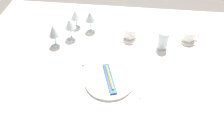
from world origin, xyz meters
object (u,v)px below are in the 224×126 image
object	(u,v)px
dinner_plate	(109,80)
wine_glass_centre	(90,17)
toothbrush_package	(109,78)
coffee_cup_right	(189,35)
fork_outer	(80,75)
wine_glass_far	(54,32)
wine_glass_left	(70,25)
coffee_cup_left	(130,32)
drink_tumbler	(163,41)
wine_glass_right	(76,15)
spoon_soup	(140,79)

from	to	relation	value
dinner_plate	wine_glass_centre	size ratio (longest dim) A/B	1.82
toothbrush_package	coffee_cup_right	bearing A→B (deg)	41.40
fork_outer	wine_glass_far	bearing A→B (deg)	130.59
wine_glass_left	wine_glass_far	distance (m)	0.11
coffee_cup_left	drink_tumbler	bearing A→B (deg)	-18.44
dinner_plate	fork_outer	distance (m)	0.17
wine_glass_left	wine_glass_far	bearing A→B (deg)	-136.42
coffee_cup_left	wine_glass_right	xyz separation A→B (m)	(-0.37, 0.09, 0.04)
wine_glass_right	drink_tumbler	bearing A→B (deg)	-15.17
coffee_cup_right	drink_tumbler	distance (m)	0.19
coffee_cup_right	toothbrush_package	bearing A→B (deg)	-138.60
spoon_soup	drink_tumbler	xyz separation A→B (m)	(0.12, 0.28, 0.05)
fork_outer	coffee_cup_left	size ratio (longest dim) A/B	2.24
wine_glass_left	drink_tumbler	size ratio (longest dim) A/B	1.22
coffee_cup_right	wine_glass_centre	world-z (taller)	wine_glass_centre
wine_glass_centre	wine_glass_far	size ratio (longest dim) A/B	0.98
fork_outer	spoon_soup	distance (m)	0.33
drink_tumbler	wine_glass_right	bearing A→B (deg)	164.83
coffee_cup_right	wine_glass_left	bearing A→B (deg)	-175.20
toothbrush_package	spoon_soup	xyz separation A→B (m)	(0.16, 0.03, -0.02)
wine_glass_left	drink_tumbler	world-z (taller)	wine_glass_left
dinner_plate	wine_glass_far	xyz separation A→B (m)	(-0.37, 0.26, 0.09)
drink_tumbler	dinner_plate	bearing A→B (deg)	-132.65
wine_glass_centre	spoon_soup	bearing A→B (deg)	-49.72
spoon_soup	drink_tumbler	bearing A→B (deg)	66.22
fork_outer	wine_glass_left	distance (m)	0.35
coffee_cup_left	toothbrush_package	bearing A→B (deg)	-102.95
toothbrush_package	coffee_cup_right	distance (m)	0.61
dinner_plate	wine_glass_left	distance (m)	0.45
dinner_plate	wine_glass_centre	bearing A→B (deg)	112.18
dinner_plate	wine_glass_far	bearing A→B (deg)	144.46
wine_glass_right	drink_tumbler	distance (m)	0.59
coffee_cup_left	drink_tumbler	xyz separation A→B (m)	(0.20, -0.07, 0.00)
wine_glass_far	wine_glass_left	bearing A→B (deg)	43.58
drink_tumbler	wine_glass_far	bearing A→B (deg)	-175.66
spoon_soup	wine_glass_right	bearing A→B (deg)	135.74
coffee_cup_left	coffee_cup_right	distance (m)	0.37
wine_glass_left	fork_outer	bearing A→B (deg)	-68.79
coffee_cup_left	wine_glass_centre	size ratio (longest dim) A/B	0.69
dinner_plate	coffee_cup_left	bearing A→B (deg)	77.05
dinner_plate	fork_outer	size ratio (longest dim) A/B	1.17
spoon_soup	coffee_cup_left	size ratio (longest dim) A/B	2.04
coffee_cup_left	wine_glass_left	distance (m)	0.38
spoon_soup	wine_glass_left	distance (m)	0.55
coffee_cup_right	wine_glass_far	world-z (taller)	wine_glass_far
coffee_cup_right	wine_glass_far	distance (m)	0.84
coffee_cup_right	coffee_cup_left	bearing A→B (deg)	-176.49
dinner_plate	toothbrush_package	world-z (taller)	toothbrush_package
toothbrush_package	wine_glass_right	xyz separation A→B (m)	(-0.28, 0.47, 0.06)
toothbrush_package	wine_glass_centre	distance (m)	0.48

